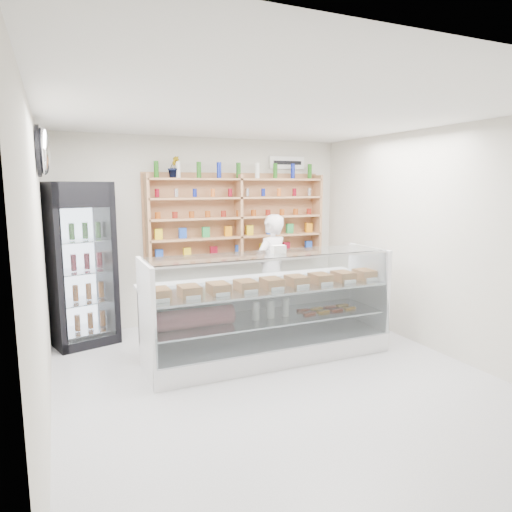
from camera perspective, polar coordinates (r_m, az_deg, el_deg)
name	(u,v)px	position (r m, az deg, el deg)	size (l,w,h in m)	color
room	(277,252)	(4.76, 2.65, 0.47)	(5.00, 5.00, 5.00)	silver
display_counter	(268,329)	(5.64, 1.54, -9.09)	(2.98, 0.89, 1.30)	white
shop_worker	(271,270)	(6.84, 1.90, -1.75)	(0.61, 0.40, 1.67)	silver
drinks_cooler	(79,263)	(6.44, -21.26, -0.87)	(0.94, 0.93, 2.14)	black
wall_shelving	(239,218)	(7.07, -2.17, 4.81)	(2.84, 0.28, 1.33)	#AB7C50
potted_plant	(174,167)	(6.76, -10.25, 10.89)	(0.17, 0.14, 0.31)	#1E6626
security_mirror	(43,151)	(5.43, -25.04, 11.80)	(0.15, 0.50, 0.50)	silver
wall_sign	(287,163)	(7.56, 3.90, 11.55)	(0.62, 0.03, 0.20)	white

